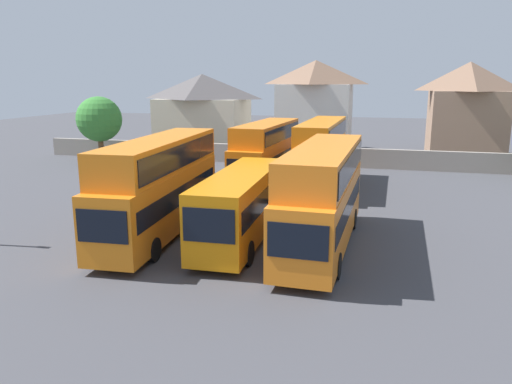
{
  "coord_description": "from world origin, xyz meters",
  "views": [
    {
      "loc": [
        6.82,
        -22.79,
        7.93
      ],
      "look_at": [
        0.0,
        3.0,
        1.85
      ],
      "focal_mm": 34.5,
      "sensor_mm": 36.0,
      "label": 1
    }
  ],
  "objects_px": {
    "bus_4": "(266,150)",
    "tree_behind_wall": "(99,119)",
    "bus_5": "(321,151)",
    "house_terrace_centre": "(315,106)",
    "bus_1": "(160,182)",
    "house_terrace_left": "(203,111)",
    "bus_2": "(241,203)",
    "bus_3": "(323,192)",
    "house_terrace_right": "(467,110)"
  },
  "relations": [
    {
      "from": "bus_4",
      "to": "tree_behind_wall",
      "type": "height_order",
      "value": "tree_behind_wall"
    },
    {
      "from": "bus_5",
      "to": "house_terrace_centre",
      "type": "relative_size",
      "value": 1.16
    },
    {
      "from": "bus_1",
      "to": "house_terrace_left",
      "type": "bearing_deg",
      "value": -166.62
    },
    {
      "from": "bus_2",
      "to": "bus_3",
      "type": "distance_m",
      "value": 4.09
    },
    {
      "from": "bus_4",
      "to": "bus_5",
      "type": "xyz_separation_m",
      "value": [
        4.14,
        0.25,
        0.1
      ]
    },
    {
      "from": "bus_2",
      "to": "bus_4",
      "type": "bearing_deg",
      "value": -173.31
    },
    {
      "from": "house_terrace_centre",
      "to": "house_terrace_right",
      "type": "xyz_separation_m",
      "value": [
        15.7,
        -0.89,
        -0.16
      ]
    },
    {
      "from": "house_terrace_centre",
      "to": "tree_behind_wall",
      "type": "bearing_deg",
      "value": -146.91
    },
    {
      "from": "bus_5",
      "to": "house_terrace_left",
      "type": "relative_size",
      "value": 1.15
    },
    {
      "from": "bus_2",
      "to": "bus_5",
      "type": "relative_size",
      "value": 0.87
    },
    {
      "from": "bus_5",
      "to": "house_terrace_left",
      "type": "bearing_deg",
      "value": -136.56
    },
    {
      "from": "bus_5",
      "to": "bus_3",
      "type": "bearing_deg",
      "value": 8.8
    },
    {
      "from": "bus_3",
      "to": "house_terrace_centre",
      "type": "xyz_separation_m",
      "value": [
        -5.13,
        32.77,
        2.38
      ]
    },
    {
      "from": "tree_behind_wall",
      "to": "bus_4",
      "type": "bearing_deg",
      "value": -20.17
    },
    {
      "from": "bus_5",
      "to": "tree_behind_wall",
      "type": "xyz_separation_m",
      "value": [
        -22.65,
        6.55,
        1.38
      ]
    },
    {
      "from": "house_terrace_left",
      "to": "house_terrace_right",
      "type": "distance_m",
      "value": 28.48
    },
    {
      "from": "bus_3",
      "to": "bus_2",
      "type": "bearing_deg",
      "value": -86.99
    },
    {
      "from": "house_terrace_right",
      "to": "tree_behind_wall",
      "type": "relative_size",
      "value": 1.52
    },
    {
      "from": "bus_4",
      "to": "tree_behind_wall",
      "type": "distance_m",
      "value": 19.77
    },
    {
      "from": "bus_3",
      "to": "bus_5",
      "type": "height_order",
      "value": "bus_5"
    },
    {
      "from": "bus_5",
      "to": "bus_4",
      "type": "bearing_deg",
      "value": -85.55
    },
    {
      "from": "bus_4",
      "to": "bus_5",
      "type": "relative_size",
      "value": 0.93
    },
    {
      "from": "house_terrace_right",
      "to": "tree_behind_wall",
      "type": "distance_m",
      "value": 37.01
    },
    {
      "from": "house_terrace_left",
      "to": "bus_4",
      "type": "bearing_deg",
      "value": -56.24
    },
    {
      "from": "house_terrace_left",
      "to": "house_terrace_centre",
      "type": "height_order",
      "value": "house_terrace_centre"
    },
    {
      "from": "bus_4",
      "to": "house_terrace_centre",
      "type": "xyz_separation_m",
      "value": [
        0.87,
        19.43,
        2.43
      ]
    },
    {
      "from": "house_terrace_left",
      "to": "house_terrace_right",
      "type": "relative_size",
      "value": 1.04
    },
    {
      "from": "house_terrace_left",
      "to": "tree_behind_wall",
      "type": "bearing_deg",
      "value": -121.07
    },
    {
      "from": "bus_1",
      "to": "bus_3",
      "type": "bearing_deg",
      "value": 87.14
    },
    {
      "from": "tree_behind_wall",
      "to": "house_terrace_right",
      "type": "bearing_deg",
      "value": 18.49
    },
    {
      "from": "bus_2",
      "to": "house_terrace_left",
      "type": "bearing_deg",
      "value": -157.77
    },
    {
      "from": "bus_1",
      "to": "tree_behind_wall",
      "type": "xyz_separation_m",
      "value": [
        -16.14,
        20.25,
        1.35
      ]
    },
    {
      "from": "house_terrace_centre",
      "to": "tree_behind_wall",
      "type": "height_order",
      "value": "house_terrace_centre"
    },
    {
      "from": "house_terrace_centre",
      "to": "bus_1",
      "type": "bearing_deg",
      "value": -95.63
    },
    {
      "from": "bus_3",
      "to": "bus_5",
      "type": "relative_size",
      "value": 1.0
    },
    {
      "from": "bus_4",
      "to": "house_terrace_centre",
      "type": "height_order",
      "value": "house_terrace_centre"
    },
    {
      "from": "tree_behind_wall",
      "to": "bus_5",
      "type": "bearing_deg",
      "value": -16.12
    },
    {
      "from": "house_terrace_left",
      "to": "house_terrace_centre",
      "type": "distance_m",
      "value": 12.89
    },
    {
      "from": "bus_3",
      "to": "bus_4",
      "type": "relative_size",
      "value": 1.08
    },
    {
      "from": "bus_5",
      "to": "house_terrace_left",
      "type": "distance_m",
      "value": 23.81
    },
    {
      "from": "bus_2",
      "to": "bus_5",
      "type": "xyz_separation_m",
      "value": [
        2.15,
        13.71,
        0.82
      ]
    },
    {
      "from": "house_terrace_left",
      "to": "bus_3",
      "type": "bearing_deg",
      "value": -60.12
    },
    {
      "from": "bus_3",
      "to": "house_terrace_left",
      "type": "bearing_deg",
      "value": -148.74
    },
    {
      "from": "bus_5",
      "to": "house_terrace_left",
      "type": "height_order",
      "value": "house_terrace_left"
    },
    {
      "from": "house_terrace_left",
      "to": "tree_behind_wall",
      "type": "distance_m",
      "value": 12.83
    },
    {
      "from": "bus_5",
      "to": "house_terrace_right",
      "type": "relative_size",
      "value": 1.2
    },
    {
      "from": "bus_1",
      "to": "tree_behind_wall",
      "type": "bearing_deg",
      "value": -145.0
    },
    {
      "from": "bus_1",
      "to": "house_terrace_right",
      "type": "bearing_deg",
      "value": 145.79
    },
    {
      "from": "tree_behind_wall",
      "to": "house_terrace_centre",
      "type": "bearing_deg",
      "value": 33.09
    },
    {
      "from": "bus_4",
      "to": "house_terrace_left",
      "type": "xyz_separation_m",
      "value": [
        -11.89,
        17.79,
        1.7
      ]
    }
  ]
}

